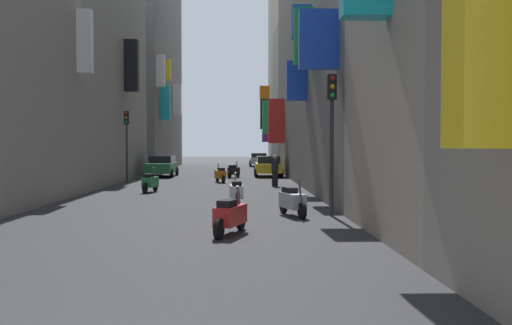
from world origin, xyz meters
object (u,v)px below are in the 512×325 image
object	(u,v)px
parked_car_green	(162,166)
scooter_black	(234,171)
scooter_white	(236,192)
parked_car_yellow	(268,166)
traffic_light_far_corner	(332,120)
scooter_silver	(292,201)
scooter_orange	(220,174)
scooter_green	(150,182)
traffic_light_near_corner	(127,134)
parked_car_silver	(259,159)
pedestrian_crossing	(275,171)
scooter_red	(230,215)

from	to	relation	value
parked_car_green	scooter_black	world-z (taller)	parked_car_green
parked_car_green	scooter_white	distance (m)	18.46
parked_car_yellow	traffic_light_far_corner	world-z (taller)	traffic_light_far_corner
scooter_silver	parked_car_yellow	bearing A→B (deg)	89.17
scooter_orange	scooter_black	world-z (taller)	same
scooter_green	scooter_orange	bearing A→B (deg)	65.46
traffic_light_near_corner	parked_car_silver	bearing A→B (deg)	71.66
scooter_white	scooter_black	xyz separation A→B (m)	(-0.34, 16.06, 0.00)
pedestrian_crossing	traffic_light_near_corner	world-z (taller)	traffic_light_near_corner
parked_car_silver	scooter_red	world-z (taller)	parked_car_silver
traffic_light_near_corner	scooter_red	bearing A→B (deg)	-70.85
parked_car_green	traffic_light_far_corner	bearing A→B (deg)	-68.72
scooter_red	scooter_silver	bearing A→B (deg)	61.87
parked_car_yellow	traffic_light_near_corner	distance (m)	10.63
scooter_green	parked_car_green	bearing A→B (deg)	95.94
scooter_green	scooter_black	size ratio (longest dim) A/B	1.03
parked_car_yellow	scooter_black	distance (m)	2.84
parked_car_green	scooter_orange	size ratio (longest dim) A/B	2.35
parked_car_green	traffic_light_near_corner	world-z (taller)	traffic_light_near_corner
pedestrian_crossing	traffic_light_near_corner	xyz separation A→B (m)	(-8.26, 2.69, 1.97)
parked_car_yellow	scooter_black	size ratio (longest dim) A/B	2.28
traffic_light_far_corner	traffic_light_near_corner	bearing A→B (deg)	122.21
scooter_white	scooter_green	bearing A→B (deg)	127.43
parked_car_yellow	scooter_silver	xyz separation A→B (m)	(-0.30, -20.94, -0.28)
parked_car_yellow	scooter_white	size ratio (longest dim) A/B	2.24
parked_car_green	parked_car_silver	size ratio (longest dim) A/B	0.99
scooter_orange	scooter_green	bearing A→B (deg)	-114.54
scooter_orange	scooter_white	size ratio (longest dim) A/B	1.05
scooter_white	pedestrian_crossing	bearing A→B (deg)	77.47
scooter_black	traffic_light_near_corner	distance (m)	7.96
scooter_silver	pedestrian_crossing	xyz separation A→B (m)	(0.22, 11.98, 0.36)
parked_car_silver	scooter_red	xyz separation A→B (m)	(-2.02, -42.98, -0.27)
parked_car_silver	traffic_light_near_corner	size ratio (longest dim) A/B	1.09
scooter_orange	scooter_silver	bearing A→B (deg)	-79.57
scooter_orange	scooter_silver	distance (m)	15.16
traffic_light_far_corner	scooter_orange	bearing A→B (deg)	104.78
scooter_white	parked_car_green	bearing A→B (deg)	106.59
scooter_red	scooter_white	bearing A→B (deg)	89.34
parked_car_silver	parked_car_yellow	world-z (taller)	parked_car_yellow
traffic_light_far_corner	parked_car_yellow	bearing A→B (deg)	92.42
scooter_red	scooter_black	world-z (taller)	same
scooter_green	scooter_silver	size ratio (longest dim) A/B	0.93
parked_car_green	parked_car_silver	bearing A→B (deg)	68.86
scooter_orange	traffic_light_near_corner	world-z (taller)	traffic_light_near_corner
parked_car_green	parked_car_yellow	size ratio (longest dim) A/B	1.10
scooter_orange	traffic_light_near_corner	bearing A→B (deg)	-177.40
traffic_light_far_corner	scooter_silver	bearing A→B (deg)	-179.22
scooter_orange	traffic_light_far_corner	distance (m)	15.60
parked_car_yellow	scooter_green	xyz separation A→B (m)	(-5.98, -12.45, -0.28)
parked_car_silver	traffic_light_far_corner	bearing A→B (deg)	-88.62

